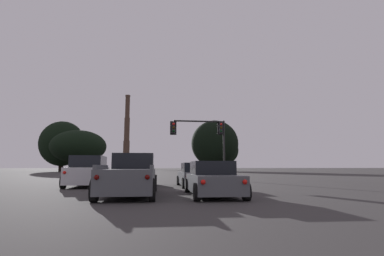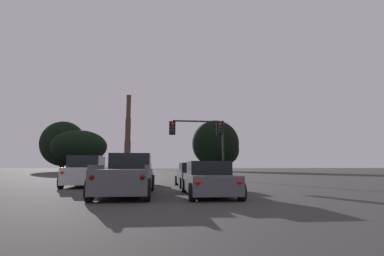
# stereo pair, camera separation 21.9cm
# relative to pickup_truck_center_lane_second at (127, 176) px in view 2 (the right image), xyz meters

# --- Properties ---
(pickup_truck_center_lane_second) EXTENTS (2.37, 5.57, 1.82)m
(pickup_truck_center_lane_second) POSITION_rel_pickup_truck_center_lane_second_xyz_m (0.00, 0.00, 0.00)
(pickup_truck_center_lane_second) COLOR #4C4F54
(pickup_truck_center_lane_second) RESTS_ON ground_plane
(sedan_right_lane_second) EXTENTS (2.16, 4.77, 1.43)m
(sedan_right_lane_second) POSITION_rel_pickup_truck_center_lane_second_xyz_m (3.39, -0.84, -0.14)
(sedan_right_lane_second) COLOR #4C4F54
(sedan_right_lane_second) RESTS_ON ground_plane
(hatchback_right_lane_front) EXTENTS (1.92, 4.11, 1.44)m
(hatchback_right_lane_front) POSITION_rel_pickup_truck_center_lane_second_xyz_m (3.54, 4.96, -0.14)
(hatchback_right_lane_front) COLOR #4C4F54
(hatchback_right_lane_front) RESTS_ON ground_plane
(sedan_center_lane_front) EXTENTS (2.19, 4.78, 1.43)m
(sedan_center_lane_front) POSITION_rel_pickup_truck_center_lane_second_xyz_m (0.20, 5.68, -0.14)
(sedan_center_lane_front) COLOR gray
(sedan_center_lane_front) RESTS_ON ground_plane
(suv_left_lane_front) EXTENTS (2.13, 4.92, 1.86)m
(suv_left_lane_front) POSITION_rel_pickup_truck_center_lane_second_xyz_m (-2.91, 6.07, 0.09)
(suv_left_lane_front) COLOR silver
(suv_left_lane_front) RESTS_ON ground_plane
(traffic_light_overhead_right) EXTENTS (5.15, 0.50, 5.43)m
(traffic_light_overhead_right) POSITION_rel_pickup_truck_center_lane_second_xyz_m (5.88, 13.46, 3.34)
(traffic_light_overhead_right) COLOR black
(traffic_light_overhead_right) RESTS_ON ground_plane
(smokestack) EXTENTS (5.66, 5.66, 42.32)m
(smokestack) POSITION_rel_pickup_truck_center_lane_second_xyz_m (-11.88, 159.36, 15.84)
(smokestack) COLOR #3C2B22
(smokestack) RESTS_ON ground_plane
(treeline_far_right) EXTENTS (11.25, 10.12, 12.90)m
(treeline_far_right) POSITION_rel_pickup_truck_center_lane_second_xyz_m (-21.39, 67.54, 6.33)
(treeline_far_right) COLOR black
(treeline_far_right) RESTS_ON ground_plane
(treeline_center_left) EXTENTS (9.00, 8.10, 9.98)m
(treeline_center_left) POSITION_rel_pickup_truck_center_lane_second_xyz_m (20.89, 67.66, 4.98)
(treeline_center_left) COLOR black
(treeline_center_left) RESTS_ON ground_plane
(treeline_right_mid) EXTENTS (12.81, 11.53, 13.81)m
(treeline_right_mid) POSITION_rel_pickup_truck_center_lane_second_xyz_m (18.49, 66.27, 6.68)
(treeline_right_mid) COLOR black
(treeline_right_mid) RESTS_ON ground_plane
(treeline_far_left) EXTENTS (13.29, 11.96, 10.13)m
(treeline_far_left) POSITION_rel_pickup_truck_center_lane_second_xyz_m (-16.34, 63.05, 5.30)
(treeline_far_left) COLOR black
(treeline_far_left) RESTS_ON ground_plane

